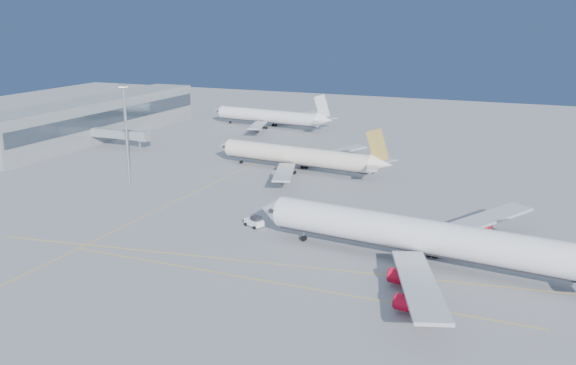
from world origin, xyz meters
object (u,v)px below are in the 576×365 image
object	(u,v)px
airliner_third	(271,116)
pushback_tug	(255,222)
airliner_etihad	(300,156)
airliner_virgin	(430,238)
light_mast	(126,126)

from	to	relation	value
airliner_third	pushback_tug	world-z (taller)	airliner_third
airliner_etihad	airliner_third	bearing A→B (deg)	127.84
airliner_virgin	airliner_etihad	xyz separation A→B (m)	(-50.59, 60.09, -0.83)
airliner_virgin	light_mast	xyz separation A→B (m)	(-89.77, 28.27, 10.95)
light_mast	airliner_etihad	bearing A→B (deg)	39.08
airliner_third	light_mast	world-z (taller)	light_mast
airliner_virgin	airliner_third	size ratio (longest dim) A/B	1.29
pushback_tug	airliner_etihad	bearing A→B (deg)	126.37
airliner_etihad	pushback_tug	bearing A→B (deg)	-72.21
airliner_etihad	airliner_virgin	bearing A→B (deg)	-42.93
airliner_virgin	airliner_third	distance (m)	155.67
airliner_virgin	light_mast	distance (m)	94.75
airliner_etihad	airliner_third	world-z (taller)	airliner_third
airliner_third	pushback_tug	size ratio (longest dim) A/B	11.50
airliner_virgin	airliner_etihad	distance (m)	78.56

